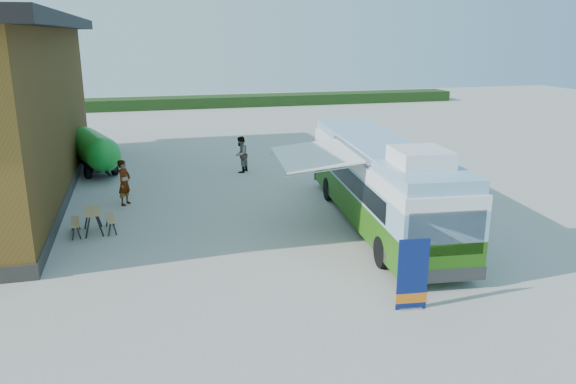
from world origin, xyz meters
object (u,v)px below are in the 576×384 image
object	(u,v)px
banner	(412,281)
person_a	(124,182)
picnic_table	(93,216)
slurry_tanker	(94,149)
person_b	(241,154)
bus	(380,180)

from	to	relation	value
banner	person_a	distance (m)	13.36
picnic_table	slurry_tanker	size ratio (longest dim) A/B	0.29
person_a	person_b	xyz separation A→B (m)	(5.58, 4.30, -0.02)
person_a	picnic_table	bearing A→B (deg)	-166.00
picnic_table	person_a	distance (m)	3.41
picnic_table	banner	bearing A→B (deg)	-50.77
person_a	person_b	size ratio (longest dim) A/B	1.02
person_a	person_b	distance (m)	7.04
bus	person_b	bearing A→B (deg)	116.11
picnic_table	slurry_tanker	xyz separation A→B (m)	(-0.49, 9.38, 0.57)
picnic_table	person_b	world-z (taller)	person_b
bus	slurry_tanker	bearing A→B (deg)	139.32
bus	banner	xyz separation A→B (m)	(-1.87, -6.29, -0.91)
bus	person_a	xyz separation A→B (m)	(-8.99, 5.00, -0.76)
bus	banner	bearing A→B (deg)	-100.55
person_b	slurry_tanker	world-z (taller)	slurry_tanker
bus	person_b	xyz separation A→B (m)	(-3.41, 9.31, -0.78)
bus	person_a	size ratio (longest dim) A/B	6.27
picnic_table	person_b	bearing A→B (deg)	42.52
person_a	slurry_tanker	xyz separation A→B (m)	(-1.54, 6.15, 0.25)
banner	person_b	xyz separation A→B (m)	(-1.55, 15.60, 0.13)
banner	person_b	world-z (taller)	banner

